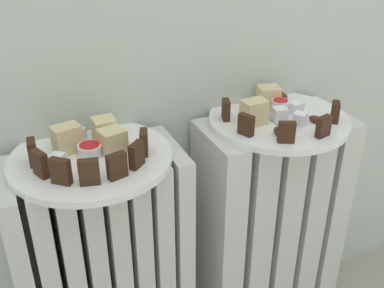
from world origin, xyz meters
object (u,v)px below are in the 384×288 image
(radiator_right, at_px, (267,236))
(radiator_left, at_px, (106,285))
(plate_right, at_px, (278,120))
(jam_bowl_left, at_px, (90,149))
(fork, at_px, (273,120))
(plate_left, at_px, (91,158))
(jam_bowl_right, at_px, (280,106))

(radiator_right, bearing_deg, radiator_left, 180.00)
(plate_right, relative_size, jam_bowl_left, 6.74)
(radiator_right, height_order, plate_right, plate_right)
(plate_right, bearing_deg, fork, -151.26)
(plate_left, bearing_deg, jam_bowl_left, -146.11)
(plate_left, relative_size, jam_bowl_left, 6.74)
(radiator_left, height_order, fork, fork)
(jam_bowl_left, height_order, fork, jam_bowl_left)
(radiator_left, height_order, plate_left, plate_left)
(plate_right, distance_m, jam_bowl_left, 0.38)
(radiator_left, xyz_separation_m, plate_left, (0.00, 0.00, 0.29))
(plate_left, distance_m, plate_right, 0.37)
(plate_right, xyz_separation_m, jam_bowl_right, (0.01, 0.02, 0.02))
(jam_bowl_left, xyz_separation_m, fork, (0.35, -0.01, -0.01))
(radiator_left, relative_size, fork, 5.60)
(radiator_left, bearing_deg, radiator_right, -0.00)
(radiator_left, height_order, jam_bowl_right, jam_bowl_right)
(jam_bowl_left, height_order, jam_bowl_right, jam_bowl_right)
(radiator_right, height_order, jam_bowl_left, jam_bowl_left)
(radiator_right, height_order, fork, fork)
(radiator_right, xyz_separation_m, plate_left, (-0.37, 0.00, 0.29))
(jam_bowl_right, height_order, fork, jam_bowl_right)
(jam_bowl_right, bearing_deg, plate_left, -177.24)
(plate_left, bearing_deg, fork, -1.86)
(jam_bowl_left, bearing_deg, radiator_right, 0.02)
(radiator_left, relative_size, plate_left, 2.05)
(plate_left, xyz_separation_m, jam_bowl_left, (-0.00, -0.00, 0.02))
(plate_left, height_order, jam_bowl_right, jam_bowl_right)
(radiator_left, distance_m, plate_left, 0.29)
(plate_left, xyz_separation_m, fork, (0.35, -0.01, 0.01))
(jam_bowl_right, distance_m, fork, 0.05)
(radiator_right, distance_m, plate_right, 0.29)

